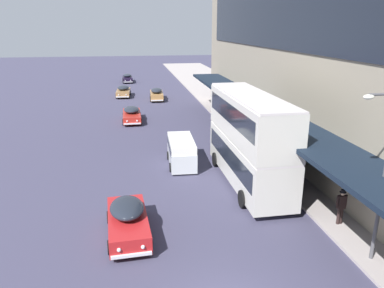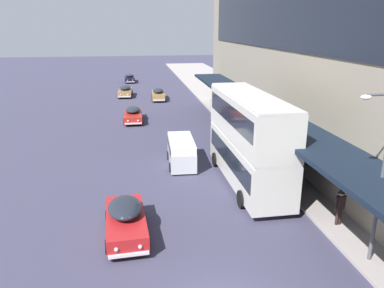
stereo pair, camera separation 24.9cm
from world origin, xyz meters
name	(u,v)px [view 1 (the left image)]	position (x,y,z in m)	size (l,w,h in m)	color
transit_bus_kerbside_front	(249,137)	(4.03, 11.04, 3.12)	(2.86, 10.16, 5.76)	beige
sedan_trailing_near	(157,94)	(0.52, 40.46, 0.81)	(1.98, 4.91, 1.65)	#A27440
sedan_trailing_mid	(123,91)	(-3.97, 43.86, 0.76)	(2.15, 4.78, 1.55)	olive
sedan_second_near	(132,114)	(-3.00, 28.88, 0.76)	(1.95, 5.00, 1.53)	#AB251D
sedan_second_mid	(128,219)	(-3.52, 6.06, 0.82)	(2.16, 4.80, 1.68)	#AC1D1F
sedan_far_back	(127,78)	(-3.33, 58.20, 0.73)	(1.87, 4.77, 1.46)	black
vw_van	(181,150)	(0.36, 15.19, 1.10)	(2.03, 4.61, 1.96)	silver
pedestrian_at_kerb	(341,205)	(6.99, 5.08, 1.18)	(0.61, 0.33, 1.86)	black
street_lamp	(382,168)	(6.60, 2.12, 4.33)	(1.50, 0.28, 7.22)	#4C4C51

